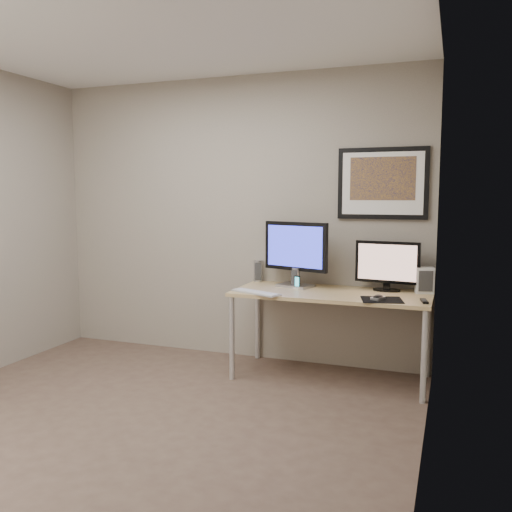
# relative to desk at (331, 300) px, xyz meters

# --- Properties ---
(floor) EXTENTS (3.60, 3.60, 0.00)m
(floor) POSITION_rel_desk_xyz_m (-1.00, -1.35, -0.66)
(floor) COLOR #4F3B31
(floor) RESTS_ON ground
(room) EXTENTS (3.60, 3.60, 3.60)m
(room) POSITION_rel_desk_xyz_m (-1.00, -0.90, 0.98)
(room) COLOR white
(room) RESTS_ON ground
(desk) EXTENTS (1.60, 0.70, 0.73)m
(desk) POSITION_rel_desk_xyz_m (0.00, 0.00, 0.00)
(desk) COLOR #9E7C4C
(desk) RESTS_ON floor
(framed_art) EXTENTS (0.75, 0.04, 0.60)m
(framed_art) POSITION_rel_desk_xyz_m (0.35, 0.33, 0.96)
(framed_art) COLOR black
(framed_art) RESTS_ON room
(monitor_large) EXTENTS (0.60, 0.28, 0.56)m
(monitor_large) POSITION_rel_desk_xyz_m (-0.35, 0.14, 0.38)
(monitor_large) COLOR #A4A4A9
(monitor_large) RESTS_ON desk
(monitor_tv) EXTENTS (0.53, 0.15, 0.42)m
(monitor_tv) POSITION_rel_desk_xyz_m (0.42, 0.19, 0.29)
(monitor_tv) COLOR black
(monitor_tv) RESTS_ON desk
(speaker_left) EXTENTS (0.10, 0.10, 0.20)m
(speaker_left) POSITION_rel_desk_xyz_m (-0.75, 0.30, 0.16)
(speaker_left) COLOR #A4A4A9
(speaker_left) RESTS_ON desk
(speaker_right) EXTENTS (0.08, 0.08, 0.17)m
(speaker_right) POSITION_rel_desk_xyz_m (-0.34, 0.12, 0.15)
(speaker_right) COLOR #A4A4A9
(speaker_right) RESTS_ON desk
(phone_dock) EXTENTS (0.07, 0.07, 0.11)m
(phone_dock) POSITION_rel_desk_xyz_m (-0.30, 0.04, 0.12)
(phone_dock) COLOR black
(phone_dock) RESTS_ON desk
(keyboard) EXTENTS (0.47, 0.29, 0.02)m
(keyboard) POSITION_rel_desk_xyz_m (-0.56, -0.28, 0.07)
(keyboard) COLOR #BDBDC2
(keyboard) RESTS_ON desk
(mousepad) EXTENTS (0.36, 0.33, 0.00)m
(mousepad) POSITION_rel_desk_xyz_m (0.43, -0.21, 0.07)
(mousepad) COLOR black
(mousepad) RESTS_ON desk
(mouse) EXTENTS (0.10, 0.13, 0.04)m
(mouse) POSITION_rel_desk_xyz_m (0.41, -0.22, 0.09)
(mouse) COLOR black
(mouse) RESTS_ON mousepad
(remote) EXTENTS (0.07, 0.16, 0.02)m
(remote) POSITION_rel_desk_xyz_m (0.74, -0.18, 0.08)
(remote) COLOR black
(remote) RESTS_ON desk
(fan_unit) EXTENTS (0.16, 0.13, 0.21)m
(fan_unit) POSITION_rel_desk_xyz_m (0.72, 0.21, 0.17)
(fan_unit) COLOR silver
(fan_unit) RESTS_ON desk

